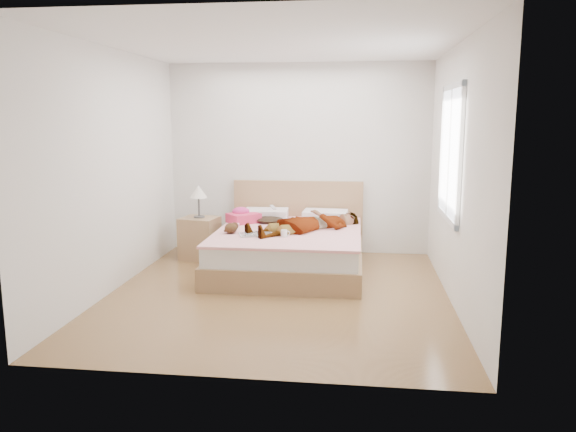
{
  "coord_description": "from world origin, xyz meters",
  "views": [
    {
      "loc": [
        0.82,
        -5.73,
        1.87
      ],
      "look_at": [
        0.0,
        0.85,
        0.7
      ],
      "focal_mm": 35.0,
      "sensor_mm": 36.0,
      "label": 1
    }
  ],
  "objects_px": {
    "phone": "(273,207)",
    "woman": "(308,220)",
    "magazine": "(256,234)",
    "plush_toy": "(231,228)",
    "towel": "(243,216)",
    "bed": "(290,247)",
    "nightstand": "(200,235)",
    "coffee_mug": "(284,233)"
  },
  "relations": [
    {
      "from": "phone",
      "to": "woman",
      "type": "bearing_deg",
      "value": -80.36
    },
    {
      "from": "magazine",
      "to": "plush_toy",
      "type": "bearing_deg",
      "value": 167.38
    },
    {
      "from": "towel",
      "to": "phone",
      "type": "bearing_deg",
      "value": 10.02
    },
    {
      "from": "phone",
      "to": "bed",
      "type": "distance_m",
      "value": 0.65
    },
    {
      "from": "bed",
      "to": "nightstand",
      "type": "bearing_deg",
      "value": 165.11
    },
    {
      "from": "towel",
      "to": "magazine",
      "type": "xyz_separation_m",
      "value": [
        0.32,
        -0.76,
        -0.07
      ]
    },
    {
      "from": "magazine",
      "to": "coffee_mug",
      "type": "xyz_separation_m",
      "value": [
        0.34,
        -0.07,
        0.03
      ]
    },
    {
      "from": "towel",
      "to": "plush_toy",
      "type": "xyz_separation_m",
      "value": [
        0.0,
        -0.69,
        -0.02
      ]
    },
    {
      "from": "phone",
      "to": "towel",
      "type": "height_order",
      "value": "phone"
    },
    {
      "from": "towel",
      "to": "nightstand",
      "type": "height_order",
      "value": "nightstand"
    },
    {
      "from": "woman",
      "to": "bed",
      "type": "relative_size",
      "value": 0.77
    },
    {
      "from": "magazine",
      "to": "plush_toy",
      "type": "xyz_separation_m",
      "value": [
        -0.31,
        0.07,
        0.06
      ]
    },
    {
      "from": "phone",
      "to": "bed",
      "type": "bearing_deg",
      "value": -97.57
    },
    {
      "from": "phone",
      "to": "nightstand",
      "type": "bearing_deg",
      "value": 142.09
    },
    {
      "from": "phone",
      "to": "towel",
      "type": "bearing_deg",
      "value": 148.33
    },
    {
      "from": "coffee_mug",
      "to": "nightstand",
      "type": "height_order",
      "value": "nightstand"
    },
    {
      "from": "phone",
      "to": "magazine",
      "type": "distance_m",
      "value": 0.85
    },
    {
      "from": "towel",
      "to": "coffee_mug",
      "type": "xyz_separation_m",
      "value": [
        0.66,
        -0.83,
        -0.04
      ]
    },
    {
      "from": "woman",
      "to": "coffee_mug",
      "type": "bearing_deg",
      "value": -66.87
    },
    {
      "from": "bed",
      "to": "magazine",
      "type": "xyz_separation_m",
      "value": [
        -0.34,
        -0.43,
        0.24
      ]
    },
    {
      "from": "magazine",
      "to": "nightstand",
      "type": "relative_size",
      "value": 0.47
    },
    {
      "from": "coffee_mug",
      "to": "woman",
      "type": "bearing_deg",
      "value": 64.83
    },
    {
      "from": "phone",
      "to": "towel",
      "type": "relative_size",
      "value": 0.21
    },
    {
      "from": "coffee_mug",
      "to": "plush_toy",
      "type": "bearing_deg",
      "value": 167.61
    },
    {
      "from": "woman",
      "to": "coffee_mug",
      "type": "relative_size",
      "value": 14.76
    },
    {
      "from": "plush_toy",
      "to": "phone",
      "type": "bearing_deg",
      "value": 62.85
    },
    {
      "from": "towel",
      "to": "magazine",
      "type": "bearing_deg",
      "value": -67.35
    },
    {
      "from": "woman",
      "to": "bed",
      "type": "xyz_separation_m",
      "value": [
        -0.23,
        0.0,
        -0.34
      ]
    },
    {
      "from": "towel",
      "to": "coffee_mug",
      "type": "relative_size",
      "value": 4.46
    },
    {
      "from": "woman",
      "to": "bed",
      "type": "height_order",
      "value": "bed"
    },
    {
      "from": "nightstand",
      "to": "magazine",
      "type": "bearing_deg",
      "value": -39.99
    },
    {
      "from": "phone",
      "to": "nightstand",
      "type": "relative_size",
      "value": 0.11
    },
    {
      "from": "woman",
      "to": "phone",
      "type": "relative_size",
      "value": 15.4
    },
    {
      "from": "phone",
      "to": "plush_toy",
      "type": "relative_size",
      "value": 0.43
    },
    {
      "from": "phone",
      "to": "plush_toy",
      "type": "height_order",
      "value": "phone"
    },
    {
      "from": "towel",
      "to": "coffee_mug",
      "type": "distance_m",
      "value": 1.06
    },
    {
      "from": "bed",
      "to": "plush_toy",
      "type": "relative_size",
      "value": 8.66
    },
    {
      "from": "woman",
      "to": "towel",
      "type": "distance_m",
      "value": 0.95
    },
    {
      "from": "woman",
      "to": "plush_toy",
      "type": "distance_m",
      "value": 0.96
    },
    {
      "from": "towel",
      "to": "coffee_mug",
      "type": "height_order",
      "value": "towel"
    },
    {
      "from": "phone",
      "to": "plush_toy",
      "type": "xyz_separation_m",
      "value": [
        -0.39,
        -0.75,
        -0.13
      ]
    },
    {
      "from": "phone",
      "to": "towel",
      "type": "distance_m",
      "value": 0.41
    }
  ]
}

